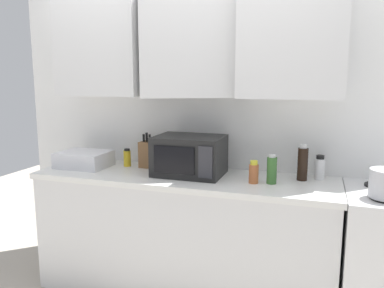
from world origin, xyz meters
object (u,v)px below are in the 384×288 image
bottle_soy_dark (303,163)px  bottle_spice_jar (254,173)px  bottle_white_jar (320,168)px  microwave (189,155)px  bottle_yellow_mustard (127,158)px  dish_rack (84,159)px  knife_block (148,154)px  bottle_green_oil (272,170)px

bottle_soy_dark → bottle_spice_jar: (-0.30, -0.18, -0.05)m
bottle_spice_jar → bottle_white_jar: size_ratio=0.90×
microwave → bottle_yellow_mustard: 0.57m
bottle_yellow_mustard → bottle_soy_dark: bearing=-0.1°
dish_rack → bottle_yellow_mustard: (0.31, 0.13, 0.01)m
knife_block → dish_rack: bearing=-161.8°
dish_rack → bottle_white_jar: bearing=6.1°
bottle_spice_jar → bottle_yellow_mustard: size_ratio=1.09×
microwave → knife_block: 0.41m
knife_block → bottle_green_oil: knife_block is taller
bottle_soy_dark → bottle_green_oil: bottle_soy_dark is taller
knife_block → bottle_spice_jar: 0.89m
microwave → bottle_spice_jar: 0.49m
knife_block → bottle_green_oil: bearing=-10.6°
bottle_soy_dark → bottle_yellow_mustard: bottle_soy_dark is taller
microwave → bottle_white_jar: (0.89, 0.16, -0.06)m
bottle_yellow_mustard → bottle_white_jar: bearing=2.4°
bottle_yellow_mustard → bottle_green_oil: bearing=-7.6°
knife_block → bottle_yellow_mustard: size_ratio=1.95×
bottle_yellow_mustard → bottle_white_jar: bottle_white_jar is taller
microwave → bottle_spice_jar: size_ratio=3.16×
microwave → bottle_soy_dark: microwave is taller
bottle_soy_dark → bottle_spice_jar: bottle_soy_dark is taller
bottle_soy_dark → bottle_green_oil: 0.24m
bottle_green_oil → bottle_white_jar: (0.30, 0.21, -0.01)m
microwave → bottle_white_jar: microwave is taller
microwave → dish_rack: 0.87m
bottle_soy_dark → bottle_yellow_mustard: size_ratio=1.78×
bottle_soy_dark → bottle_white_jar: bottle_soy_dark is taller
bottle_green_oil → knife_block: bearing=169.4°
bottle_yellow_mustard → bottle_white_jar: size_ratio=0.83×
microwave → bottle_green_oil: size_ratio=2.46×
dish_rack → knife_block: (0.47, 0.15, 0.04)m
knife_block → bottle_yellow_mustard: knife_block is taller
knife_block → bottle_spice_jar: knife_block is taller
knife_block → bottle_yellow_mustard: 0.17m
dish_rack → knife_block: knife_block is taller
microwave → bottle_yellow_mustard: microwave is taller
bottle_soy_dark → bottle_white_jar: bearing=29.4°
dish_rack → bottle_white_jar: bottle_white_jar is taller
knife_block → bottle_spice_jar: size_ratio=1.79×
knife_block → bottle_white_jar: size_ratio=1.61×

